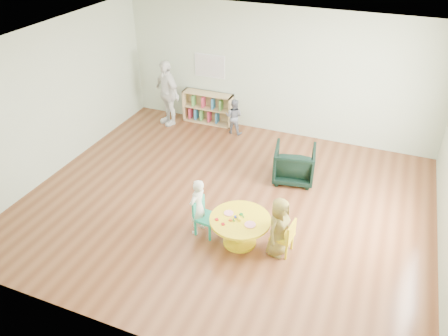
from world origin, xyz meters
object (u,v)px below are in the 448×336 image
at_px(child_left, 197,207).
at_px(child_right, 279,227).
at_px(bookshelf, 208,108).
at_px(toddler, 234,117).
at_px(kid_chair_right, 285,236).
at_px(adult_caretaker, 167,93).
at_px(activity_table, 240,226).
at_px(kid_chair_left, 204,216).
at_px(armchair, 294,164).

distance_m(child_left, child_right, 1.33).
bearing_deg(bookshelf, toddler, -21.84).
height_order(kid_chair_right, child_left, child_left).
bearing_deg(adult_caretaker, child_left, -25.48).
bearing_deg(activity_table, kid_chair_right, 3.69).
bearing_deg(toddler, kid_chair_left, 102.54).
bearing_deg(bookshelf, activity_table, -59.72).
bearing_deg(kid_chair_right, adult_caretaker, 54.57).
xyz_separation_m(child_right, adult_caretaker, (-3.65, 3.35, 0.28)).
distance_m(armchair, toddler, 2.22).
height_order(activity_table, kid_chair_left, kid_chair_left).
relative_size(kid_chair_right, bookshelf, 0.49).
relative_size(kid_chair_left, child_left, 0.63).
relative_size(child_left, toddler, 1.19).
xyz_separation_m(bookshelf, armchair, (2.53, -1.69, -0.02)).
distance_m(armchair, child_right, 2.10).
height_order(activity_table, armchair, armchair).
height_order(kid_chair_left, child_left, child_left).
relative_size(activity_table, armchair, 1.24).
bearing_deg(adult_caretaker, armchair, 9.01).
xyz_separation_m(activity_table, adult_caretaker, (-3.04, 3.36, 0.44)).
height_order(bookshelf, child_left, child_left).
xyz_separation_m(activity_table, kid_chair_left, (-0.62, 0.02, 0.01)).
relative_size(kid_chair_left, kid_chair_right, 1.06).
bearing_deg(child_right, activity_table, 106.13).
height_order(kid_chair_left, bookshelf, bookshelf).
xyz_separation_m(kid_chair_left, adult_caretaker, (-2.42, 3.34, 0.44)).
xyz_separation_m(activity_table, toddler, (-1.42, 3.45, 0.09)).
distance_m(kid_chair_left, adult_caretaker, 4.15).
relative_size(kid_chair_right, toddler, 0.72).
xyz_separation_m(bookshelf, toddler, (0.78, -0.31, 0.05)).
relative_size(toddler, adult_caretaker, 0.54).
distance_m(kid_chair_left, child_right, 1.23).
distance_m(bookshelf, child_right, 4.69).
height_order(kid_chair_left, kid_chair_right, kid_chair_left).
height_order(child_left, child_right, child_right).
relative_size(kid_chair_left, toddler, 0.76).
height_order(activity_table, adult_caretaker, adult_caretaker).
height_order(activity_table, child_left, child_left).
xyz_separation_m(activity_table, child_right, (0.61, 0.00, 0.17)).
distance_m(activity_table, adult_caretaker, 4.55).
bearing_deg(child_left, child_right, 100.08).
bearing_deg(bookshelf, child_left, -68.53).
bearing_deg(bookshelf, armchair, -33.71).
relative_size(child_left, adult_caretaker, 0.64).
height_order(bookshelf, adult_caretaker, adult_caretaker).
distance_m(toddler, adult_caretaker, 1.67).
height_order(child_left, toddler, child_left).
bearing_deg(activity_table, adult_caretaker, 132.19).
height_order(kid_chair_right, armchair, armchair).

